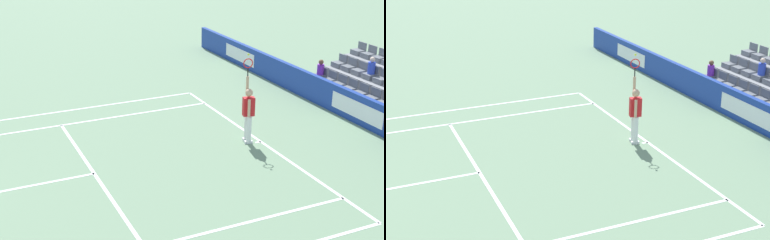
% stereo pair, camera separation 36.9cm
% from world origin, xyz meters
% --- Properties ---
extents(line_baseline, '(10.97, 0.10, 0.01)m').
position_xyz_m(line_baseline, '(0.00, -11.89, 0.00)').
color(line_baseline, white).
rests_on(line_baseline, ground).
extents(line_service, '(8.23, 0.10, 0.01)m').
position_xyz_m(line_service, '(0.00, -6.40, 0.00)').
color(line_service, white).
rests_on(line_service, ground).
extents(line_singles_sideline_left, '(0.10, 11.89, 0.01)m').
position_xyz_m(line_singles_sideline_left, '(4.12, -5.95, 0.00)').
color(line_singles_sideline_left, white).
rests_on(line_singles_sideline_left, ground).
extents(line_doubles_sideline_left, '(0.10, 11.89, 0.01)m').
position_xyz_m(line_doubles_sideline_left, '(5.49, -5.95, 0.00)').
color(line_doubles_sideline_left, white).
rests_on(line_doubles_sideline_left, ground).
extents(line_centre_mark, '(0.10, 0.20, 0.01)m').
position_xyz_m(line_centre_mark, '(0.00, -11.79, 0.00)').
color(line_centre_mark, white).
rests_on(line_centre_mark, ground).
extents(sponsor_barrier, '(24.59, 0.22, 1.04)m').
position_xyz_m(sponsor_barrier, '(-0.00, -15.80, 0.52)').
color(sponsor_barrier, '#193899').
rests_on(sponsor_barrier, ground).
extents(tennis_player, '(0.51, 0.41, 2.85)m').
position_xyz_m(tennis_player, '(0.19, -11.50, 0.99)').
color(tennis_player, white).
rests_on(tennis_player, ground).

